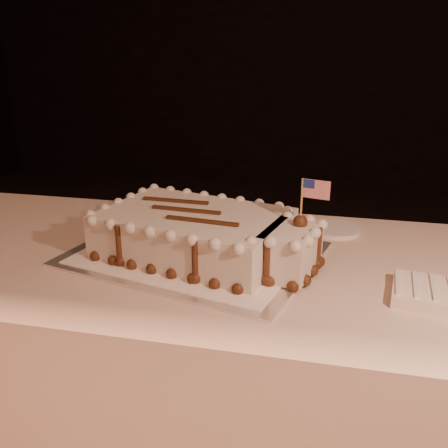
% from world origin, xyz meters
% --- Properties ---
extents(banquet_table, '(2.40, 0.80, 0.75)m').
position_xyz_m(banquet_table, '(0.00, 0.60, 0.38)').
color(banquet_table, beige).
rests_on(banquet_table, ground).
extents(cake_board, '(0.70, 0.59, 0.01)m').
position_xyz_m(cake_board, '(-0.11, 0.60, 0.75)').
color(cake_board, silver).
rests_on(cake_board, banquet_table).
extents(doily, '(0.63, 0.53, 0.00)m').
position_xyz_m(doily, '(-0.11, 0.60, 0.76)').
color(doily, white).
rests_on(doily, cake_board).
extents(sheet_cake, '(0.61, 0.43, 0.23)m').
position_xyz_m(sheet_cake, '(-0.08, 0.60, 0.81)').
color(sheet_cake, silver).
rests_on(sheet_cake, doily).
extents(napkin_stack, '(0.22, 0.17, 0.03)m').
position_xyz_m(napkin_stack, '(0.48, 0.49, 0.76)').
color(napkin_stack, white).
rests_on(napkin_stack, banquet_table).
extents(side_plate, '(0.15, 0.15, 0.01)m').
position_xyz_m(side_plate, '(0.25, 0.86, 0.76)').
color(side_plate, white).
rests_on(side_plate, banquet_table).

